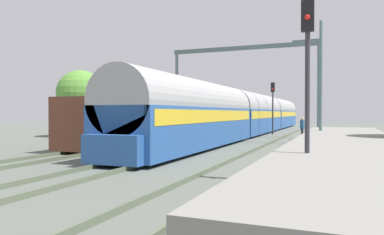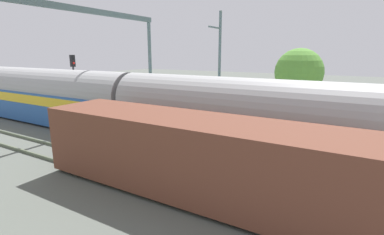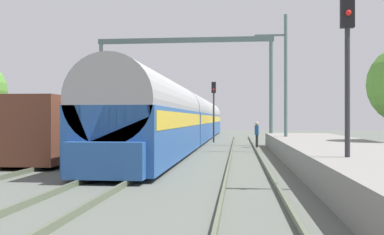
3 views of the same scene
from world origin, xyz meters
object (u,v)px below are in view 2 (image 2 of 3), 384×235
(person_crossing, at_px, (163,106))
(catenary_gantry, at_px, (87,44))
(freight_car, at_px, (199,157))
(passenger_train, at_px, (48,96))
(railway_signal_far, at_px, (74,78))

(person_crossing, xyz_separation_m, catenary_gantry, (-5.16, 2.08, 4.63))
(freight_car, distance_m, catenary_gantry, 12.06)
(freight_car, xyz_separation_m, person_crossing, (9.43, 8.40, -0.44))
(passenger_train, bearing_deg, person_crossing, -52.67)
(railway_signal_far, bearing_deg, passenger_train, 162.80)
(railway_signal_far, relative_size, catenary_gantry, 0.38)
(passenger_train, distance_m, railway_signal_far, 2.33)
(person_crossing, height_order, catenary_gantry, catenary_gantry)
(person_crossing, bearing_deg, freight_car, 142.36)
(passenger_train, relative_size, person_crossing, 28.44)
(person_crossing, height_order, railway_signal_far, railway_signal_far)
(passenger_train, height_order, person_crossing, passenger_train)
(passenger_train, distance_m, person_crossing, 8.57)
(freight_car, distance_m, railway_signal_far, 15.92)
(catenary_gantry, bearing_deg, freight_car, -112.14)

